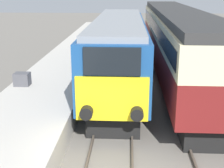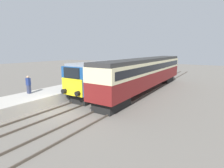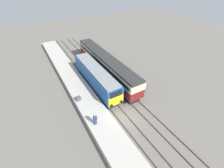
{
  "view_description": "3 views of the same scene",
  "coord_description": "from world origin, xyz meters",
  "px_view_note": "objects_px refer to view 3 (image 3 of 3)",
  "views": [
    {
      "loc": [
        0.54,
        -8.03,
        5.42
      ],
      "look_at": [
        0.0,
        1.9,
        2.3
      ],
      "focal_mm": 50.0,
      "sensor_mm": 36.0,
      "label": 1
    },
    {
      "loc": [
        11.39,
        -9.15,
        5.05
      ],
      "look_at": [
        1.7,
        5.9,
        1.6
      ],
      "focal_mm": 28.0,
      "sensor_mm": 36.0,
      "label": 2
    },
    {
      "loc": [
        -8.58,
        -11.6,
        16.78
      ],
      "look_at": [
        1.7,
        5.9,
        1.6
      ],
      "focal_mm": 24.0,
      "sensor_mm": 36.0,
      "label": 3
    }
  ],
  "objects_px": {
    "locomotive": "(96,77)",
    "passenger_carriage": "(106,63)",
    "luggage_crate": "(78,98)",
    "person_on_platform": "(95,119)"
  },
  "relations": [
    {
      "from": "locomotive",
      "to": "passenger_carriage",
      "type": "height_order",
      "value": "passenger_carriage"
    },
    {
      "from": "locomotive",
      "to": "luggage_crate",
      "type": "height_order",
      "value": "locomotive"
    },
    {
      "from": "passenger_carriage",
      "to": "person_on_platform",
      "type": "distance_m",
      "value": 13.37
    },
    {
      "from": "passenger_carriage",
      "to": "person_on_platform",
      "type": "height_order",
      "value": "passenger_carriage"
    },
    {
      "from": "locomotive",
      "to": "passenger_carriage",
      "type": "distance_m",
      "value": 4.36
    },
    {
      "from": "locomotive",
      "to": "passenger_carriage",
      "type": "relative_size",
      "value": 0.68
    },
    {
      "from": "person_on_platform",
      "to": "luggage_crate",
      "type": "relative_size",
      "value": 2.47
    },
    {
      "from": "passenger_carriage",
      "to": "luggage_crate",
      "type": "xyz_separation_m",
      "value": [
        -7.82,
        -5.59,
        -1.23
      ]
    },
    {
      "from": "person_on_platform",
      "to": "luggage_crate",
      "type": "bearing_deg",
      "value": 93.2
    },
    {
      "from": "person_on_platform",
      "to": "luggage_crate",
      "type": "xyz_separation_m",
      "value": [
        -0.31,
        5.45,
        -0.56
      ]
    }
  ]
}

